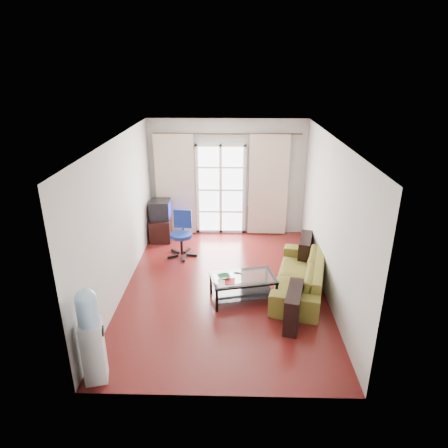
{
  "coord_description": "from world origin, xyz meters",
  "views": [
    {
      "loc": [
        0.15,
        -6.38,
        3.83
      ],
      "look_at": [
        -0.02,
        0.35,
        1.1
      ],
      "focal_mm": 32.0,
      "sensor_mm": 36.0,
      "label": 1
    }
  ],
  "objects_px": {
    "sofa": "(300,275)",
    "task_chair": "(182,243)",
    "coffee_table": "(243,285)",
    "water_cooler": "(91,334)",
    "tv_stand": "(161,228)",
    "crt_tv": "(159,209)"
  },
  "relations": [
    {
      "from": "sofa",
      "to": "task_chair",
      "type": "height_order",
      "value": "task_chair"
    },
    {
      "from": "coffee_table",
      "to": "water_cooler",
      "type": "distance_m",
      "value": 2.77
    },
    {
      "from": "sofa",
      "to": "tv_stand",
      "type": "bearing_deg",
      "value": -113.26
    },
    {
      "from": "task_chair",
      "to": "water_cooler",
      "type": "bearing_deg",
      "value": -95.5
    },
    {
      "from": "task_chair",
      "to": "coffee_table",
      "type": "bearing_deg",
      "value": -48.33
    },
    {
      "from": "crt_tv",
      "to": "task_chair",
      "type": "height_order",
      "value": "task_chair"
    },
    {
      "from": "tv_stand",
      "to": "task_chair",
      "type": "relative_size",
      "value": 0.72
    },
    {
      "from": "sofa",
      "to": "coffee_table",
      "type": "relative_size",
      "value": 1.83
    },
    {
      "from": "coffee_table",
      "to": "crt_tv",
      "type": "bearing_deg",
      "value": 126.33
    },
    {
      "from": "coffee_table",
      "to": "task_chair",
      "type": "bearing_deg",
      "value": 126.82
    },
    {
      "from": "tv_stand",
      "to": "crt_tv",
      "type": "distance_m",
      "value": 0.47
    },
    {
      "from": "coffee_table",
      "to": "crt_tv",
      "type": "height_order",
      "value": "crt_tv"
    },
    {
      "from": "water_cooler",
      "to": "coffee_table",
      "type": "bearing_deg",
      "value": 31.14
    },
    {
      "from": "coffee_table",
      "to": "task_chair",
      "type": "height_order",
      "value": "task_chair"
    },
    {
      "from": "tv_stand",
      "to": "coffee_table",
      "type": "bearing_deg",
      "value": -59.17
    },
    {
      "from": "coffee_table",
      "to": "water_cooler",
      "type": "height_order",
      "value": "water_cooler"
    },
    {
      "from": "coffee_table",
      "to": "water_cooler",
      "type": "xyz_separation_m",
      "value": [
        -1.93,
        -1.95,
        0.42
      ]
    },
    {
      "from": "sofa",
      "to": "crt_tv",
      "type": "relative_size",
      "value": 4.48
    },
    {
      "from": "water_cooler",
      "to": "crt_tv",
      "type": "bearing_deg",
      "value": 75.05
    },
    {
      "from": "crt_tv",
      "to": "coffee_table",
      "type": "bearing_deg",
      "value": -55.61
    },
    {
      "from": "sofa",
      "to": "water_cooler",
      "type": "distance_m",
      "value": 3.76
    },
    {
      "from": "crt_tv",
      "to": "water_cooler",
      "type": "bearing_deg",
      "value": -92.76
    }
  ]
}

